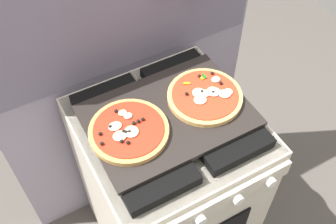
{
  "coord_description": "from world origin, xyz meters",
  "views": [
    {
      "loc": [
        -0.42,
        -0.75,
        1.96
      ],
      "look_at": [
        0.0,
        0.0,
        0.93
      ],
      "focal_mm": 43.27,
      "sensor_mm": 36.0,
      "label": 1
    }
  ],
  "objects_px": {
    "pizza_left": "(128,130)",
    "pizza_right": "(206,96)",
    "stove": "(168,184)",
    "baking_tray": "(168,115)"
  },
  "relations": [
    {
      "from": "stove",
      "to": "pizza_left",
      "type": "distance_m",
      "value": 0.5
    },
    {
      "from": "pizza_left",
      "to": "stove",
      "type": "bearing_deg",
      "value": 1.92
    },
    {
      "from": "baking_tray",
      "to": "pizza_right",
      "type": "xyz_separation_m",
      "value": [
        0.15,
        -0.0,
        0.02
      ]
    },
    {
      "from": "stove",
      "to": "baking_tray",
      "type": "height_order",
      "value": "baking_tray"
    },
    {
      "from": "pizza_left",
      "to": "pizza_right",
      "type": "height_order",
      "value": "same"
    },
    {
      "from": "baking_tray",
      "to": "pizza_right",
      "type": "distance_m",
      "value": 0.15
    },
    {
      "from": "baking_tray",
      "to": "pizza_left",
      "type": "xyz_separation_m",
      "value": [
        -0.15,
        -0.01,
        0.02
      ]
    },
    {
      "from": "pizza_left",
      "to": "pizza_right",
      "type": "xyz_separation_m",
      "value": [
        0.29,
        0.0,
        0.0
      ]
    },
    {
      "from": "pizza_left",
      "to": "pizza_right",
      "type": "distance_m",
      "value": 0.29
    },
    {
      "from": "baking_tray",
      "to": "pizza_left",
      "type": "height_order",
      "value": "pizza_left"
    }
  ]
}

